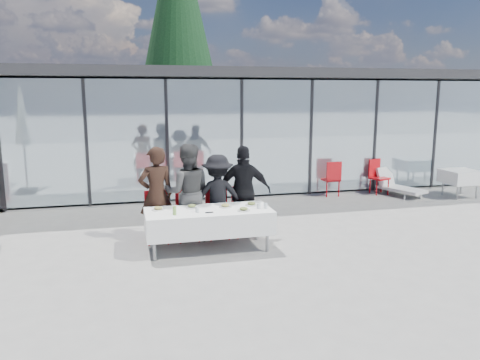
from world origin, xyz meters
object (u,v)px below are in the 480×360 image
(plate_c, at_px, (225,206))
(spare_chair_a, at_px, (377,175))
(diner_d, at_px, (244,191))
(plate_a, at_px, (158,209))
(diner_c, at_px, (218,196))
(spare_chair_b, at_px, (332,177))
(plate_d, at_px, (251,204))
(conifer_tree, at_px, (178,17))
(diner_chair_a, at_px, (157,214))
(folded_eyeglasses, at_px, (209,212))
(lounger, at_px, (396,185))
(plate_extra, at_px, (244,209))
(diner_chair_b, at_px, (188,212))
(juice_bottle, at_px, (174,211))
(diner_chair_c, at_px, (217,210))
(diner_a, at_px, (156,195))
(spare_table_right, at_px, (460,177))
(diner_chair_d, at_px, (243,208))
(dining_table, at_px, (209,221))
(plate_b, at_px, (192,206))

(plate_c, height_order, spare_chair_a, spare_chair_a)
(diner_d, distance_m, plate_a, 1.80)
(diner_c, bearing_deg, spare_chair_b, -135.22)
(plate_d, height_order, conifer_tree, conifer_tree)
(diner_chair_a, height_order, folded_eyeglasses, diner_chair_a)
(plate_a, distance_m, lounger, 7.55)
(lounger, bearing_deg, plate_extra, -146.15)
(diner_d, height_order, spare_chair_a, diner_d)
(lounger, bearing_deg, diner_c, -154.78)
(diner_chair_b, height_order, juice_bottle, diner_chair_b)
(spare_chair_a, height_order, spare_chair_b, same)
(diner_chair_c, bearing_deg, folded_eyeglasses, -109.11)
(spare_chair_a, bearing_deg, diner_a, -155.34)
(spare_table_right, bearing_deg, diner_chair_d, -163.72)
(diner_chair_b, xyz_separation_m, spare_table_right, (7.75, 1.94, 0.02))
(diner_chair_c, distance_m, lounger, 6.23)
(plate_a, distance_m, plate_extra, 1.54)
(dining_table, xyz_separation_m, diner_chair_c, (0.31, 0.75, -0.00))
(spare_chair_b, height_order, lounger, spare_chair_b)
(juice_bottle, relative_size, spare_table_right, 0.17)
(diner_chair_a, bearing_deg, diner_a, -90.00)
(plate_extra, relative_size, spare_chair_a, 0.24)
(folded_eyeglasses, bearing_deg, diner_chair_a, 131.00)
(plate_d, bearing_deg, diner_c, 132.43)
(diner_d, bearing_deg, diner_chair_c, 10.10)
(diner_c, relative_size, plate_b, 7.08)
(diner_chair_a, bearing_deg, folded_eyeglasses, -49.00)
(dining_table, distance_m, plate_d, 0.88)
(diner_chair_a, xyz_separation_m, spare_chair_a, (6.36, 2.87, 0.00))
(diner_chair_c, bearing_deg, spare_chair_b, 36.92)
(spare_chair_b, bearing_deg, diner_chair_d, -138.81)
(plate_d, xyz_separation_m, plate_extra, (-0.24, -0.36, 0.00))
(plate_extra, bearing_deg, plate_d, 56.02)
(diner_a, xyz_separation_m, diner_chair_d, (1.72, 0.05, -0.38))
(folded_eyeglasses, bearing_deg, plate_c, 42.08)
(diner_d, relative_size, spare_table_right, 2.10)
(diner_chair_c, bearing_deg, diner_chair_b, 180.00)
(plate_extra, distance_m, folded_eyeglasses, 0.62)
(spare_table_right, bearing_deg, juice_bottle, -160.30)
(plate_b, distance_m, plate_extra, 0.97)
(diner_chair_a, relative_size, lounger, 0.67)
(diner_c, distance_m, conifer_tree, 13.18)
(spare_table_right, relative_size, spare_chair_a, 0.88)
(diner_chair_c, bearing_deg, diner_a, -177.79)
(dining_table, xyz_separation_m, spare_chair_a, (5.48, 3.62, -0.00))
(diner_a, xyz_separation_m, diner_chair_c, (1.18, 0.05, -0.38))
(plate_b, relative_size, plate_c, 1.00)
(diner_c, xyz_separation_m, plate_b, (-0.58, -0.50, -0.05))
(plate_b, bearing_deg, juice_bottle, -130.82)
(diner_chair_a, xyz_separation_m, plate_extra, (1.47, -0.98, 0.24))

